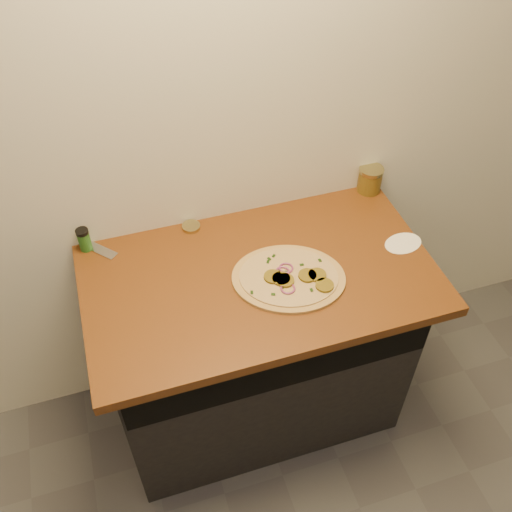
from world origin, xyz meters
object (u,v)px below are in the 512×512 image
object	(u,v)px
chefs_knife	(78,239)
salsa_jar	(370,179)
pizza	(289,278)
spice_shaker	(84,240)

from	to	relation	value
chefs_knife	salsa_jar	bearing A→B (deg)	-2.68
pizza	salsa_jar	world-z (taller)	salsa_jar
pizza	chefs_knife	size ratio (longest dim) A/B	2.06
chefs_knife	salsa_jar	distance (m)	1.13
pizza	chefs_knife	xyz separation A→B (m)	(-0.66, 0.41, -0.00)
salsa_jar	spice_shaker	xyz separation A→B (m)	(-1.10, 0.00, -0.01)
pizza	salsa_jar	bearing A→B (deg)	37.66
chefs_knife	salsa_jar	size ratio (longest dim) A/B	2.22
pizza	spice_shaker	distance (m)	0.73
chefs_knife	spice_shaker	size ratio (longest dim) A/B	2.60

